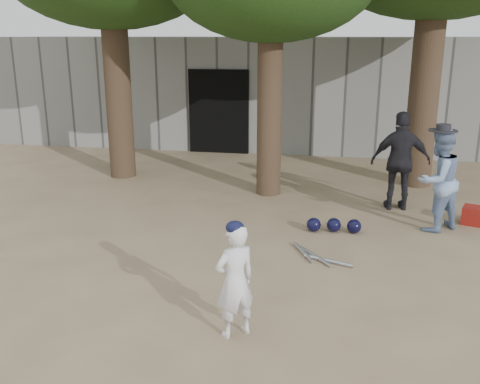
% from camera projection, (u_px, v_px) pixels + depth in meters
% --- Properties ---
extents(ground, '(70.00, 70.00, 0.00)m').
position_uv_depth(ground, '(180.00, 282.00, 6.88)').
color(ground, '#937C5E').
rests_on(ground, ground).
extents(boy_player, '(0.54, 0.52, 1.24)m').
position_uv_depth(boy_player, '(235.00, 281.00, 5.50)').
color(boy_player, white).
rests_on(boy_player, ground).
extents(spectator_blue, '(1.02, 1.00, 1.66)m').
position_uv_depth(spectator_blue, '(438.00, 180.00, 8.51)').
color(spectator_blue, '#7D98C2').
rests_on(spectator_blue, ground).
extents(spectator_dark, '(1.08, 0.53, 1.78)m').
position_uv_depth(spectator_dark, '(401.00, 161.00, 9.53)').
color(spectator_dark, black).
rests_on(spectator_dark, ground).
extents(red_bag, '(0.51, 0.45, 0.30)m').
position_uv_depth(red_bag, '(476.00, 216.00, 8.93)').
color(red_bag, maroon).
rests_on(red_bag, ground).
extents(back_building, '(16.00, 5.24, 3.00)m').
position_uv_depth(back_building, '(275.00, 88.00, 16.21)').
color(back_building, gray).
rests_on(back_building, ground).
extents(helmet_row, '(0.87, 0.27, 0.23)m').
position_uv_depth(helmet_row, '(334.00, 225.00, 8.59)').
color(helmet_row, black).
rests_on(helmet_row, ground).
extents(bat_pile, '(0.88, 0.76, 0.06)m').
position_uv_depth(bat_pile, '(316.00, 256.00, 7.60)').
color(bat_pile, '#AAAAB1').
rests_on(bat_pile, ground).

